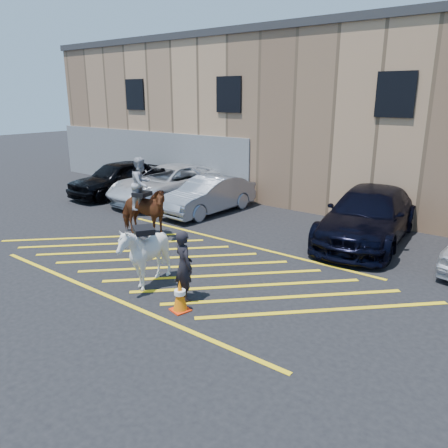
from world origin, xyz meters
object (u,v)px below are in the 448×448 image
Objects in this scene: car_black_suv at (118,178)px; car_silver_sedan at (208,195)px; mounted_bay at (142,205)px; saddled_white at (145,255)px; traffic_cone at (180,295)px; car_blue_suv at (368,215)px; car_white_pickup at (169,184)px; handler at (184,266)px.

car_black_suv reaches higher than car_silver_sedan.
mounted_bay is 4.17m from saddled_white.
car_silver_sedan is 2.22× the size of saddled_white.
traffic_cone is (4.67, -3.18, -0.71)m from mounted_bay.
car_black_suv is 5.37m from car_silver_sedan.
car_black_suv is 0.83× the size of car_blue_suv.
car_black_suv reaches higher than saddled_white.
car_white_pickup is 2.67m from car_silver_sedan.
car_blue_suv reaches higher than car_silver_sedan.
car_blue_suv is (6.36, 0.46, 0.12)m from car_silver_sedan.
mounted_bay is (-4.36, 2.70, 0.24)m from handler.
handler reaches higher than car_black_suv.
mounted_bay is at bearing -9.73° from handler.
mounted_bay is at bearing 145.78° from traffic_cone.
car_blue_suv is at bearing 5.54° from car_black_suv.
car_silver_sedan is at bearing 177.76° from car_blue_suv.
traffic_cone is (7.51, -7.27, -0.43)m from car_white_pickup.
car_white_pickup is 1.31× the size of car_silver_sedan.
mounted_bay is (-6.16, -4.13, 0.23)m from car_blue_suv.
traffic_cone is at bearing -34.22° from mounted_bay.
car_white_pickup is 8.99m from car_blue_suv.
car_silver_sedan is 3.69m from mounted_bay.
car_white_pickup is at bearing 173.84° from car_blue_suv.
traffic_cone is (10.24, -6.69, -0.46)m from car_black_suv.
mounted_bay reaches higher than handler.
car_black_suv is 2.80m from car_white_pickup.
car_white_pickup is at bearing 131.01° from saddled_white.
saddled_white is (3.32, -6.42, 0.11)m from car_silver_sedan.
mounted_bay reaches higher than car_white_pickup.
saddled_white is (-1.24, -0.06, -0.00)m from handler.
car_blue_suv reaches higher than handler.
handler reaches higher than saddled_white.
car_black_suv is at bearing -163.91° from car_white_pickup.
car_blue_suv is at bearing 33.87° from mounted_bay.
car_black_suv is at bearing -10.01° from handler.
car_white_pickup is 0.99× the size of car_blue_suv.
mounted_bay is at bearing -152.53° from car_blue_suv.
car_silver_sedan is 1.65× the size of mounted_bay.
traffic_cone is at bearing -30.63° from car_black_suv.
saddled_white is 2.71× the size of traffic_cone.
mounted_bay is 5.69m from traffic_cone.
handler is 0.74m from traffic_cone.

